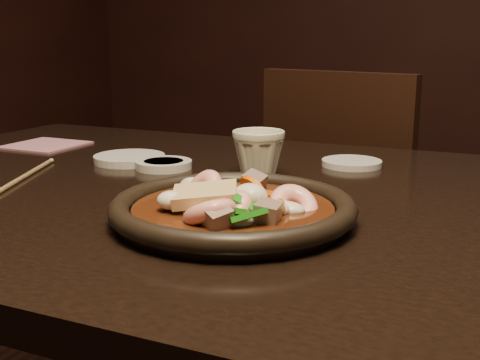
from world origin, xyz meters
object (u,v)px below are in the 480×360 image
at_px(table, 273,243).
at_px(chair, 355,226).
at_px(plate, 233,210).
at_px(tea_cup, 258,153).

distance_m(table, chair, 0.73).
relative_size(table, plate, 5.19).
xyz_separation_m(table, plate, (0.00, -0.15, 0.09)).
bearing_deg(table, tea_cup, 126.29).
distance_m(plate, tea_cup, 0.24).
xyz_separation_m(chair, plate, (0.05, -0.86, 0.28)).
relative_size(chair, tea_cup, 10.49).
relative_size(table, tea_cup, 18.70).
bearing_deg(chair, table, 108.01).
xyz_separation_m(table, tea_cup, (-0.06, 0.08, 0.12)).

